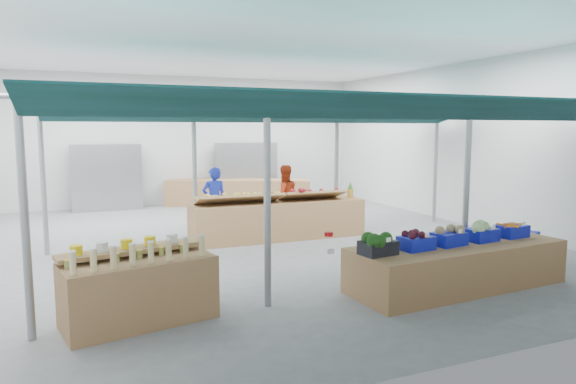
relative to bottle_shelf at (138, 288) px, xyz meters
name	(u,v)px	position (x,y,z in m)	size (l,w,h in m)	color
floor	(246,242)	(2.75, 3.91, -0.45)	(13.00, 13.00, 0.00)	slate
hall	(226,122)	(2.75, 5.35, 2.19)	(13.00, 13.00, 13.00)	silver
pole_grid	(312,165)	(3.50, 2.16, 1.36)	(10.00, 4.60, 3.00)	gray
awnings	(312,113)	(3.50, 2.16, 2.33)	(9.50, 7.08, 0.30)	#0A2D2A
back_shelving_left	(107,178)	(0.25, 9.91, 0.55)	(2.00, 0.50, 2.00)	#B23F33
back_shelving_right	(246,173)	(4.75, 9.91, 0.55)	(2.00, 0.50, 2.00)	#B23F33
bottle_shelf	(138,288)	(0.00, 0.00, 0.00)	(2.00, 1.44, 1.11)	olive
veg_counter	(457,266)	(4.81, -0.44, -0.10)	(3.58, 1.19, 0.70)	olive
fruit_counter	(278,220)	(3.57, 4.04, -0.03)	(3.98, 0.95, 0.85)	olive
far_counter	(238,192)	(4.28, 9.34, -0.03)	(4.67, 0.93, 0.84)	olive
crate_stack	(525,247)	(7.00, 0.23, -0.16)	(0.49, 0.34, 0.59)	#0F19AA
vendor_left	(214,201)	(2.37, 5.14, 0.34)	(0.58, 0.38, 1.59)	#1B2CB4
vendor_right	(284,197)	(4.17, 5.14, 0.34)	(0.77, 0.60, 1.59)	#B53516
crate_broccoli	(378,244)	(3.27, -0.54, 0.40)	(0.54, 0.43, 0.35)	black
crate_beets	(416,241)	(3.97, -0.49, 0.38)	(0.54, 0.43, 0.29)	#0F19AA
crate_celeriac	(449,236)	(4.61, -0.45, 0.39)	(0.54, 0.43, 0.31)	#0F19AA
crate_cabbage	(481,231)	(5.31, -0.41, 0.40)	(0.54, 0.43, 0.35)	#0F19AA
crate_carrots	(512,230)	(6.00, -0.37, 0.35)	(0.54, 0.43, 0.29)	#0F19AA
sparrow	(374,240)	(3.12, -0.67, 0.49)	(0.12, 0.09, 0.11)	brown
pole_ribbon	(329,236)	(2.38, -0.72, 0.63)	(0.12, 0.12, 0.28)	red
apple_heap_yellow	(239,197)	(2.62, 3.95, 0.57)	(1.91, 0.74, 0.27)	#997247
apple_heap_red	(312,193)	(4.37, 3.93, 0.57)	(1.51, 0.73, 0.27)	#997247
pineapple	(350,190)	(5.37, 3.92, 0.58)	(0.14, 0.14, 0.39)	#8C6019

